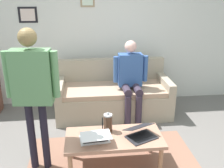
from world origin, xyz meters
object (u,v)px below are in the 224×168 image
laptop_center (140,134)px  french_press (108,123)px  laptop_left (95,138)px  person_seated (131,76)px  person_standing (33,84)px  couch (113,96)px  coffee_table (114,140)px

laptop_center → french_press: 0.40m
laptop_left → french_press: french_press is taller
french_press → person_seated: person_seated is taller
laptop_center → person_standing: bearing=-5.9°
french_press → couch: bearing=-99.1°
french_press → person_seated: (-0.47, -1.10, 0.21)m
coffee_table → laptop_left: size_ratio=3.11×
couch → person_seated: person_seated is taller
couch → laptop_center: bearing=95.5°
laptop_left → laptop_center: (-0.52, -0.04, -0.00)m
person_standing → laptop_left: bearing=166.1°
couch → person_seated: size_ratio=1.47×
couch → laptop_left: couch is taller
person_standing → couch: bearing=-126.7°
coffee_table → laptop_left: (0.22, 0.08, 0.09)m
coffee_table → couch: bearing=-96.0°
coffee_table → french_press: french_press is taller
person_standing → coffee_table: bearing=174.6°
person_seated → laptop_left: bearing=64.2°
coffee_table → french_press: size_ratio=4.49×
laptop_left → laptop_center: laptop_center is taller
couch → person_standing: bearing=53.3°
coffee_table → laptop_center: size_ratio=2.72×
laptop_left → french_press: (-0.16, -0.21, 0.07)m
laptop_center → person_seated: (-0.11, -1.27, 0.28)m
couch → laptop_left: (0.38, 1.54, 0.14)m
laptop_center → coffee_table: bearing=-7.2°
couch → laptop_left: 1.59m
french_press → person_seated: 1.22m
laptop_left → laptop_center: bearing=-175.6°
laptop_left → person_standing: 0.91m
laptop_left → laptop_center: size_ratio=0.87×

